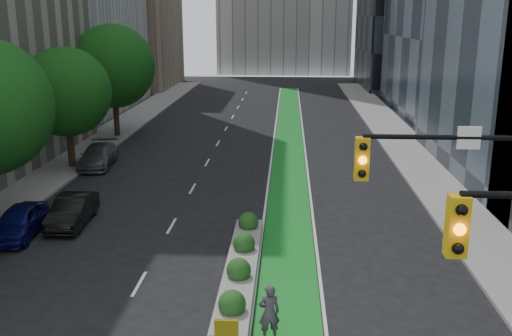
# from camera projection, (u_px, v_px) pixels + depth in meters

# --- Properties ---
(sidewalk_left) EXTENTS (3.60, 90.00, 0.15)m
(sidewalk_left) POSITION_uv_depth(u_px,v_px,m) (77.00, 156.00, 39.85)
(sidewalk_left) COLOR gray
(sidewalk_left) RESTS_ON ground
(sidewalk_right) EXTENTS (3.60, 90.00, 0.15)m
(sidewalk_right) POSITION_uv_depth(u_px,v_px,m) (419.00, 161.00, 38.56)
(sidewalk_right) COLOR gray
(sidewalk_right) RESTS_ON ground
(bike_lane_paint) EXTENTS (2.20, 70.00, 0.01)m
(bike_lane_paint) POSITION_uv_depth(u_px,v_px,m) (289.00, 144.00, 43.88)
(bike_lane_paint) COLOR #178325
(bike_lane_paint) RESTS_ON ground
(tree_midfar) EXTENTS (5.60, 5.60, 7.76)m
(tree_midfar) POSITION_uv_depth(u_px,v_px,m) (66.00, 92.00, 35.66)
(tree_midfar) COLOR black
(tree_midfar) RESTS_ON ground
(tree_far) EXTENTS (6.60, 6.60, 9.00)m
(tree_far) POSITION_uv_depth(u_px,v_px,m) (113.00, 66.00, 45.11)
(tree_far) COLOR black
(tree_far) RESTS_ON ground
(median_planter) EXTENTS (1.20, 10.26, 1.10)m
(median_planter) POSITION_uv_depth(u_px,v_px,m) (241.00, 265.00, 21.74)
(median_planter) COLOR gray
(median_planter) RESTS_ON ground
(cyclist) EXTENTS (0.75, 0.58, 1.81)m
(cyclist) POSITION_uv_depth(u_px,v_px,m) (269.00, 312.00, 17.22)
(cyclist) COLOR #403844
(cyclist) RESTS_ON ground
(parked_car_left_near) EXTENTS (1.94, 4.24, 1.41)m
(parked_car_left_near) POSITION_uv_depth(u_px,v_px,m) (19.00, 221.00, 25.41)
(parked_car_left_near) COLOR #0E0E54
(parked_car_left_near) RESTS_ON ground
(parked_car_left_mid) EXTENTS (1.68, 4.27, 1.38)m
(parked_car_left_mid) POSITION_uv_depth(u_px,v_px,m) (72.00, 210.00, 26.88)
(parked_car_left_mid) COLOR black
(parked_car_left_mid) RESTS_ON ground
(parked_car_left_far) EXTENTS (2.45, 5.04, 1.41)m
(parked_car_left_far) POSITION_uv_depth(u_px,v_px,m) (98.00, 156.00, 37.29)
(parked_car_left_far) COLOR #545659
(parked_car_left_far) RESTS_ON ground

